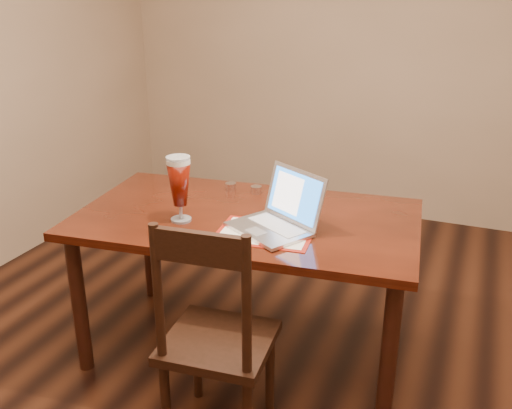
% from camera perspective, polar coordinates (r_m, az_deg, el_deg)
% --- Properties ---
extents(ground, '(5.00, 5.00, 0.00)m').
position_cam_1_polar(ground, '(2.87, 2.30, -18.55)').
color(ground, black).
rests_on(ground, ground).
extents(room_shell, '(4.51, 5.01, 2.71)m').
position_cam_1_polar(room_shell, '(2.20, 3.01, 19.29)').
color(room_shell, tan).
rests_on(room_shell, ground).
extents(dining_table, '(1.74, 1.10, 1.09)m').
position_cam_1_polar(dining_table, '(2.82, -1.09, -2.63)').
color(dining_table, '#4C160A').
rests_on(dining_table, ground).
extents(dining_chair, '(0.47, 0.45, 1.03)m').
position_cam_1_polar(dining_chair, '(2.39, -4.07, -13.33)').
color(dining_chair, black).
rests_on(dining_chair, ground).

